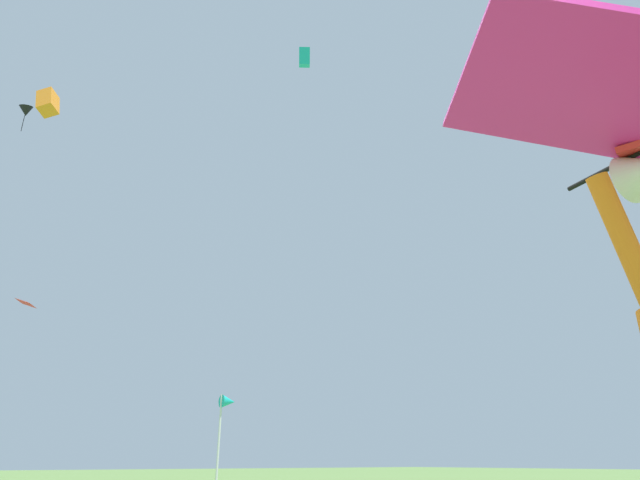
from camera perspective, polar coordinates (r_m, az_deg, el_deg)
name	(u,v)px	position (r m, az deg, el deg)	size (l,w,h in m)	color
distant_kite_red_low_right	(27,303)	(25.20, -28.21, -5.76)	(0.76, 0.80, 0.37)	red
distant_kite_orange_overhead_distant	(48,103)	(30.20, -26.45, 12.67)	(1.16, 1.41, 1.50)	orange
distant_kite_teal_mid_right	(304,57)	(28.91, -1.63, 18.45)	(0.89, 0.95, 0.99)	#19B2AD
distant_kite_black_high_left	(26,111)	(40.05, -28.27, 11.71)	(1.16, 1.18, 1.95)	black
marker_flag	(227,409)	(10.83, -9.69, -16.95)	(0.30, 0.24, 1.95)	silver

